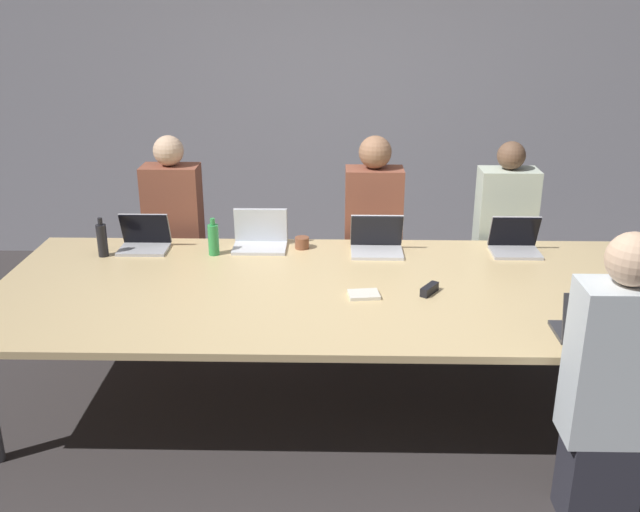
# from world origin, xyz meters

# --- Properties ---
(ground_plane) EXTENTS (24.00, 24.00, 0.00)m
(ground_plane) POSITION_xyz_m (0.00, 0.00, 0.00)
(ground_plane) COLOR #383333
(curtain_wall) EXTENTS (12.00, 0.06, 2.80)m
(curtain_wall) POSITION_xyz_m (0.00, 2.60, 1.40)
(curtain_wall) COLOR #9999A3
(curtain_wall) RESTS_ON ground_plane
(conference_table) EXTENTS (4.08, 1.65, 0.75)m
(conference_table) POSITION_xyz_m (0.00, 0.00, 0.70)
(conference_table) COLOR #D6B77F
(conference_table) RESTS_ON ground_plane
(laptop_far_center) EXTENTS (0.34, 0.26, 0.25)m
(laptop_far_center) POSITION_xyz_m (0.20, 0.58, 0.82)
(laptop_far_center) COLOR silver
(laptop_far_center) RESTS_ON conference_table
(person_far_center) EXTENTS (0.40, 0.24, 1.42)m
(person_far_center) POSITION_xyz_m (0.20, 1.03, 0.70)
(person_far_center) COLOR #2D2D38
(person_far_center) RESTS_ON ground_plane
(laptop_far_right) EXTENTS (0.32, 0.25, 0.24)m
(laptop_far_right) POSITION_xyz_m (1.10, 0.60, 0.82)
(laptop_far_right) COLOR #B7B7BC
(laptop_far_right) RESTS_ON conference_table
(person_far_right) EXTENTS (0.40, 0.24, 1.39)m
(person_far_right) POSITION_xyz_m (1.13, 1.02, 0.67)
(person_far_right) COLOR #2D2D38
(person_far_right) RESTS_ON ground_plane
(laptop_far_midleft) EXTENTS (0.36, 0.25, 0.25)m
(laptop_far_midleft) POSITION_xyz_m (-0.57, 0.66, 0.82)
(laptop_far_midleft) COLOR silver
(laptop_far_midleft) RESTS_ON conference_table
(cup_far_midleft) EXTENTS (0.09, 0.09, 0.08)m
(cup_far_midleft) POSITION_xyz_m (-0.29, 0.64, 0.78)
(cup_far_midleft) COLOR brown
(cup_far_midleft) RESTS_ON conference_table
(bottle_far_midleft) EXTENTS (0.07, 0.07, 0.24)m
(bottle_far_midleft) POSITION_xyz_m (-0.85, 0.51, 0.85)
(bottle_far_midleft) COLOR green
(bottle_far_midleft) RESTS_ON conference_table
(laptop_near_right) EXTENTS (0.33, 0.25, 0.26)m
(laptop_near_right) POSITION_xyz_m (1.19, -0.63, 0.82)
(laptop_near_right) COLOR #333338
(laptop_near_right) RESTS_ON conference_table
(person_near_right) EXTENTS (0.40, 0.24, 1.43)m
(person_near_right) POSITION_xyz_m (1.16, -1.01, 0.70)
(person_near_right) COLOR #2D2D38
(person_near_right) RESTS_ON ground_plane
(laptop_far_left) EXTENTS (0.32, 0.24, 0.24)m
(laptop_far_left) POSITION_xyz_m (-1.32, 0.61, 0.82)
(laptop_far_left) COLOR #B7B7BC
(laptop_far_left) RESTS_ON conference_table
(person_far_left) EXTENTS (0.40, 0.24, 1.41)m
(person_far_left) POSITION_xyz_m (-1.23, 1.08, 0.68)
(person_far_left) COLOR #2D2D38
(person_far_left) RESTS_ON ground_plane
(bottle_far_left) EXTENTS (0.06, 0.06, 0.26)m
(bottle_far_left) POSITION_xyz_m (-1.56, 0.47, 0.86)
(bottle_far_left) COLOR black
(bottle_far_left) RESTS_ON conference_table
(stapler) EXTENTS (0.12, 0.15, 0.05)m
(stapler) POSITION_xyz_m (0.46, -0.09, 0.77)
(stapler) COLOR black
(stapler) RESTS_ON conference_table
(notebook) EXTENTS (0.18, 0.15, 0.02)m
(notebook) POSITION_xyz_m (0.09, -0.13, 0.76)
(notebook) COLOR silver
(notebook) RESTS_ON conference_table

